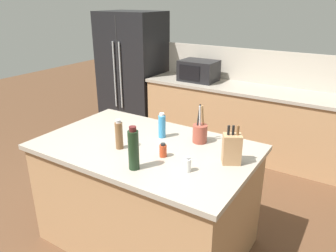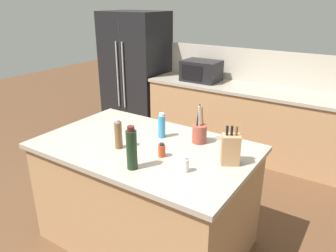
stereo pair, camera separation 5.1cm
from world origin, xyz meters
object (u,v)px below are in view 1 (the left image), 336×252
at_px(pepper_grinder, 119,135).
at_px(wine_bottle, 134,149).
at_px(refrigerator, 133,71).
at_px(dish_soap_bottle, 162,126).
at_px(spice_jar_paprika, 163,150).
at_px(salt_shaker, 187,165).
at_px(knife_block, 232,149).
at_px(utensil_crock, 200,133).
at_px(microwave, 199,71).

height_order(pepper_grinder, wine_bottle, wine_bottle).
xyz_separation_m(refrigerator, dish_soap_bottle, (1.91, -2.04, 0.11)).
xyz_separation_m(spice_jar_paprika, salt_shaker, (0.26, -0.10, 0.00)).
bearing_deg(wine_bottle, pepper_grinder, 146.13).
distance_m(knife_block, dish_soap_bottle, 0.69).
distance_m(dish_soap_bottle, salt_shaker, 0.62).
bearing_deg(pepper_grinder, spice_jar_paprika, 9.42).
height_order(dish_soap_bottle, salt_shaker, dish_soap_bottle).
distance_m(dish_soap_bottle, spice_jar_paprika, 0.37).
height_order(utensil_crock, wine_bottle, utensil_crock).
bearing_deg(salt_shaker, utensil_crock, 107.46).
height_order(microwave, spice_jar_paprika, microwave).
distance_m(refrigerator, salt_shaker, 3.41).
bearing_deg(salt_shaker, knife_block, 53.23).
distance_m(salt_shaker, wine_bottle, 0.38).
bearing_deg(microwave, salt_shaker, -64.40).
distance_m(refrigerator, wine_bottle, 3.31).
relative_size(utensil_crock, wine_bottle, 1.01).
distance_m(refrigerator, dish_soap_bottle, 2.79).
distance_m(microwave, dish_soap_bottle, 2.10).
height_order(salt_shaker, pepper_grinder, pepper_grinder).
xyz_separation_m(refrigerator, wine_bottle, (2.04, -2.60, 0.16)).
bearing_deg(knife_block, pepper_grinder, 166.05).
xyz_separation_m(refrigerator, salt_shaker, (2.38, -2.44, 0.06)).
bearing_deg(wine_bottle, dish_soap_bottle, 103.61).
bearing_deg(dish_soap_bottle, salt_shaker, -40.58).
relative_size(salt_shaker, pepper_grinder, 0.46).
bearing_deg(knife_block, utensil_crock, 120.25).
xyz_separation_m(microwave, dish_soap_bottle, (0.67, -1.99, -0.04)).
bearing_deg(knife_block, salt_shaker, -156.44).
bearing_deg(microwave, spice_jar_paprika, -68.97).
xyz_separation_m(salt_shaker, wine_bottle, (-0.33, -0.16, 0.10)).
bearing_deg(spice_jar_paprika, utensil_crock, 73.64).
bearing_deg(salt_shaker, refrigerator, 134.23).
height_order(knife_block, wine_bottle, wine_bottle).
bearing_deg(knife_block, refrigerator, 110.37).
distance_m(knife_block, salt_shaker, 0.35).
relative_size(refrigerator, dish_soap_bottle, 8.58).
bearing_deg(salt_shaker, dish_soap_bottle, 139.42).
height_order(utensil_crock, spice_jar_paprika, utensil_crock).
bearing_deg(utensil_crock, dish_soap_bottle, -165.88).
bearing_deg(pepper_grinder, wine_bottle, -33.87).
relative_size(utensil_crock, dish_soap_bottle, 1.48).
bearing_deg(spice_jar_paprika, microwave, 111.03).
relative_size(utensil_crock, salt_shaker, 2.90).
bearing_deg(salt_shaker, pepper_grinder, 176.45).
relative_size(knife_block, pepper_grinder, 1.20).
distance_m(pepper_grinder, wine_bottle, 0.36).
relative_size(spice_jar_paprika, salt_shaker, 0.97).
bearing_deg(refrigerator, knife_block, -39.96).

